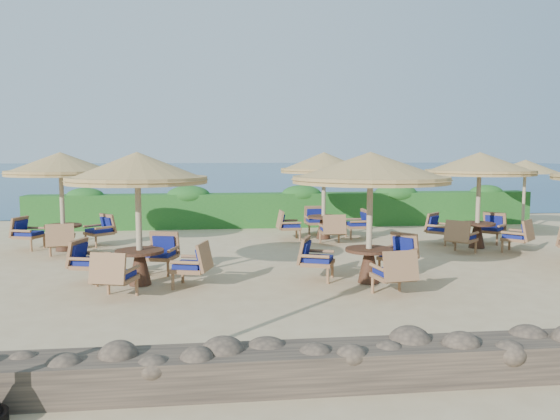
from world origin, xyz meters
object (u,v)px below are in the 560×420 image
object	(u,v)px
cafe_set_0	(138,194)
cafe_set_4	(324,181)
extra_parasol	(525,167)
cafe_set_3	(61,180)
cafe_set_1	(370,185)
cafe_set_5	(479,181)

from	to	relation	value
cafe_set_0	cafe_set_4	distance (m)	7.19
cafe_set_0	cafe_set_4	world-z (taller)	same
extra_parasol	cafe_set_0	size ratio (longest dim) A/B	0.83
cafe_set_0	cafe_set_3	size ratio (longest dim) A/B	1.00
cafe_set_4	cafe_set_3	bearing A→B (deg)	-170.85
cafe_set_0	cafe_set_3	bearing A→B (deg)	121.63
cafe_set_1	cafe_set_3	bearing A→B (deg)	147.64
extra_parasol	cafe_set_4	world-z (taller)	cafe_set_4
cafe_set_3	cafe_set_4	bearing A→B (deg)	9.15
extra_parasol	cafe_set_1	size ratio (longest dim) A/B	0.75
extra_parasol	cafe_set_4	bearing A→B (deg)	-172.33
extra_parasol	cafe_set_1	bearing A→B (deg)	-137.53
cafe_set_1	cafe_set_4	world-z (taller)	same
cafe_set_3	cafe_set_5	bearing A→B (deg)	-4.69
extra_parasol	cafe_set_5	xyz separation A→B (m)	(-3.18, -3.07, -0.30)
extra_parasol	cafe_set_1	xyz separation A→B (m)	(-7.29, -6.68, -0.18)
cafe_set_0	cafe_set_3	distance (m)	4.90
cafe_set_4	cafe_set_5	world-z (taller)	same
cafe_set_3	cafe_set_4	distance (m)	7.47
cafe_set_0	cafe_set_1	xyz separation A→B (m)	(4.59, -0.37, 0.17)
cafe_set_3	cafe_set_4	size ratio (longest dim) A/B	1.02
cafe_set_0	cafe_set_1	distance (m)	4.61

